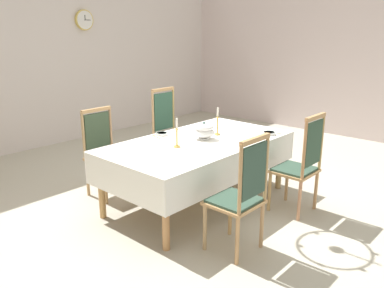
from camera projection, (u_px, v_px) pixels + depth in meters
The scene contains 17 objects.
ground at pixel (183, 197), 4.83m from camera, with size 8.12×6.44×0.04m, color #B4AE9D.
back_wall at pixel (37, 50), 6.48m from camera, with size 8.12×0.08×3.23m, color silver.
right_wall at pixel (336, 47), 7.30m from camera, with size 0.08×6.44×3.23m, color beige.
dining_table at pixel (198, 147), 4.49m from camera, with size 2.18×1.17×0.73m.
tablecloth at pixel (198, 148), 4.49m from camera, with size 2.20×1.19×0.35m.
chair_south_a at pixel (241, 194), 3.48m from camera, with size 0.44×0.42×1.09m.
chair_north_a at pixel (105, 151), 4.76m from camera, with size 0.44×0.42×1.04m.
chair_south_b at pixel (301, 163), 4.26m from camera, with size 0.44×0.42×1.11m.
chair_north_b at pixel (170, 131), 5.53m from camera, with size 0.44×0.42×1.16m.
soup_tureen at pixel (204, 131), 4.51m from camera, with size 0.24×0.24×0.20m.
candlestick_west at pixel (177, 136), 4.19m from camera, with size 0.07×0.07×0.31m.
candlestick_east at pixel (217, 124), 4.68m from camera, with size 0.07×0.07×0.33m.
bowl_near_left at pixel (162, 134), 4.69m from camera, with size 0.14×0.14×0.03m.
bowl_near_right at pixel (269, 133), 4.72m from camera, with size 0.16×0.16×0.03m.
spoon_primary at pixel (154, 136), 4.65m from camera, with size 0.06×0.18×0.01m.
spoon_secondary at pixel (272, 132), 4.82m from camera, with size 0.03×0.18×0.01m.
mounted_clock at pixel (84, 20), 6.93m from camera, with size 0.35×0.06×0.35m.
Camera 1 is at (-3.24, -3.07, 1.95)m, focal length 37.31 mm.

